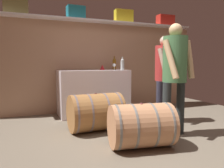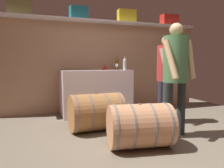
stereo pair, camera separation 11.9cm
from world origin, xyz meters
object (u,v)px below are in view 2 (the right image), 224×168
Objects in this scene: toolcase_olive at (19,6)px; toolcase_teal at (79,13)px; winemaker_pouring at (166,70)px; toolcase_red at (169,20)px; wine_glass at (117,65)px; toolcase_yellow at (127,16)px; wine_barrel_near at (96,112)px; red_funnel at (105,67)px; visitor_tasting at (176,68)px; wine_bottle_amber at (117,64)px; wine_bottle_clear at (125,64)px; wine_barrel_far at (140,126)px; work_cabinet at (96,92)px.

toolcase_olive reaches higher than toolcase_teal.
winemaker_pouring is (1.31, -1.32, -1.17)m from toolcase_teal.
wine_glass is at bearing -167.55° from toolcase_red.
toolcase_teal reaches higher than toolcase_red.
toolcase_yellow is 0.49× the size of wine_barrel_near.
winemaker_pouring is at bearing -124.38° from toolcase_red.
toolcase_teal reaches higher than red_funnel.
winemaker_pouring is at bearing -124.79° from visitor_tasting.
toolcase_red is at bearing -132.38° from visitor_tasting.
winemaker_pouring is 0.76m from visitor_tasting.
wine_bottle_amber is 1.63m from wine_barrel_near.
toolcase_olive is 1.19× the size of toolcase_teal.
red_funnel is at bearing -85.98° from visitor_tasting.
wine_barrel_near is (-1.11, -1.34, -1.84)m from toolcase_yellow.
toolcase_olive is 0.26× the size of visitor_tasting.
toolcase_yellow reaches higher than toolcase_teal.
toolcase_yellow reaches higher than wine_bottle_clear.
red_funnel reaches higher than wine_barrel_far.
red_funnel reaches higher than wine_barrel_near.
wine_bottle_amber is 0.30m from red_funnel.
visitor_tasting is at bearing -84.62° from wine_bottle_clear.
winemaker_pouring is (0.78, -1.15, -0.03)m from red_funnel.
work_cabinet is at bearing -171.82° from toolcase_red.
red_funnel is (-0.22, 0.13, -0.04)m from wine_glass.
toolcase_olive is 2.24m from work_cabinet.
toolcase_red is 0.29× the size of work_cabinet.
toolcase_teal is 0.87× the size of toolcase_red.
work_cabinet is 1.99m from wine_barrel_far.
toolcase_olive reaches higher than work_cabinet.
toolcase_olive is 1.04× the size of toolcase_red.
visitor_tasting is at bearing -81.62° from wine_glass.
wine_barrel_near is at bearing -125.91° from toolcase_yellow.
wine_bottle_amber is 1.86m from visitor_tasting.
red_funnel reaches higher than work_cabinet.
toolcase_teal is 0.22× the size of visitor_tasting.
wine_barrel_near is 1.40m from visitor_tasting.
work_cabinet is 0.88× the size of visitor_tasting.
wine_bottle_amber is (-0.30, -0.15, -1.07)m from toolcase_yellow.
wine_barrel_near is (-0.53, -1.17, -0.69)m from red_funnel.
visitor_tasting is (0.99, -2.01, -1.12)m from toolcase_teal.
red_funnel is 1.39m from winemaker_pouring.
wine_barrel_far is 0.56× the size of winemaker_pouring.
toolcase_teal is 2.19m from winemaker_pouring.
wine_glass is at bearing 87.46° from wine_barrel_far.
visitor_tasting is at bearing -89.35° from toolcase_yellow.
work_cabinet is (0.29, -0.24, -1.66)m from toolcase_teal.
toolcase_red is 1.42× the size of wine_bottle_amber.
winemaker_pouring reaches higher than wine_bottle_clear.
toolcase_yellow is at bearing -178.94° from toolcase_red.
visitor_tasting reaches higher than red_funnel.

